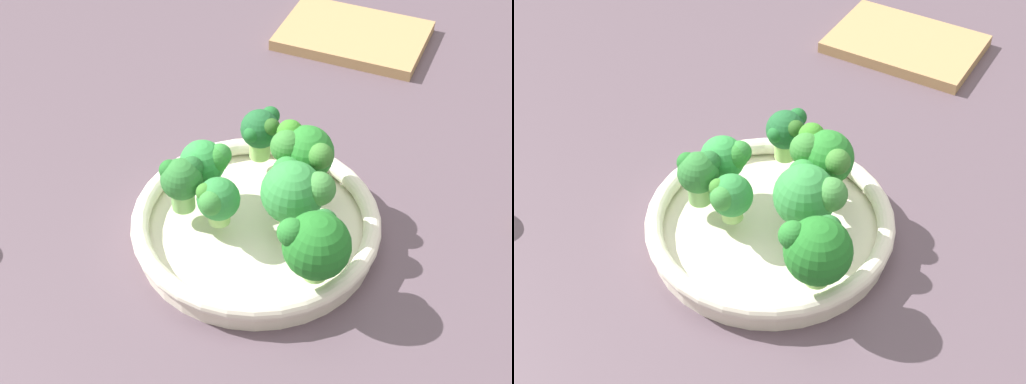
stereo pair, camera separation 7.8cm
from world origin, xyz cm
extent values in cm
cube|color=#584751|center=(0.00, 0.00, -1.25)|extent=(130.00, 130.00, 2.50)
cylinder|color=#ECE2C8|center=(-2.80, -2.86, 0.79)|extent=(25.58, 25.58, 1.58)
torus|color=#ECE4CA|center=(-2.80, -2.86, 2.54)|extent=(26.64, 26.64, 1.93)
cylinder|color=#86B54F|center=(1.00, -3.03, 4.35)|extent=(2.70, 2.70, 1.69)
sphere|color=#338D3F|center=(1.00, -3.03, 7.32)|extent=(6.54, 6.54, 6.54)
sphere|color=#40873C|center=(3.66, -3.09, 8.41)|extent=(3.49, 3.49, 3.49)
sphere|color=#2E8936|center=(0.14, -0.74, 8.03)|extent=(3.12, 3.12, 3.12)
cylinder|color=#9DDA72|center=(4.55, -10.04, 4.46)|extent=(2.54, 2.54, 1.90)
sphere|color=#217024|center=(4.55, -10.04, 7.56)|extent=(6.63, 6.63, 6.63)
sphere|color=#27772B|center=(2.15, -10.50, 9.30)|extent=(2.74, 2.74, 2.74)
sphere|color=#266A2D|center=(4.86, -7.92, 8.60)|extent=(2.67, 2.67, 2.67)
cylinder|color=#85C369|center=(-10.52, -3.53, 4.74)|extent=(2.51, 2.51, 2.48)
sphere|color=#2E7732|center=(-10.52, -3.53, 7.42)|extent=(4.42, 4.42, 4.42)
sphere|color=#226C27|center=(-11.79, -3.34, 8.27)|extent=(2.22, 2.22, 2.22)
sphere|color=#24672D|center=(-9.67, -2.49, 8.21)|extent=(2.51, 2.51, 2.51)
cylinder|color=#89B35F|center=(1.47, 2.73, 4.73)|extent=(2.43, 2.43, 2.44)
sphere|color=#297E2B|center=(1.47, 2.73, 7.90)|extent=(6.00, 6.00, 6.00)
sphere|color=#398B26|center=(-0.53, 3.83, 9.46)|extent=(2.87, 2.87, 2.87)
sphere|color=#3B7B2F|center=(3.16, 0.95, 9.27)|extent=(2.71, 2.71, 2.71)
sphere|color=#378033|center=(-0.53, 2.05, 9.00)|extent=(3.56, 3.56, 3.56)
cylinder|color=#9AC867|center=(-9.25, 0.28, 4.42)|extent=(2.44, 2.44, 1.83)
sphere|color=green|center=(-9.25, 0.28, 6.94)|extent=(4.93, 4.93, 4.93)
sphere|color=#328435|center=(-7.45, 0.55, 7.82)|extent=(2.57, 2.57, 2.57)
sphere|color=#318630|center=(-7.81, 0.19, 7.59)|extent=(2.87, 2.87, 2.87)
cylinder|color=#8EBE64|center=(-6.30, -4.79, 4.33)|extent=(2.31, 2.31, 1.65)
sphere|color=#2E823A|center=(-6.30, -4.79, 6.62)|extent=(4.51, 4.51, 4.51)
sphere|color=#378436|center=(-6.67, -6.11, 7.25)|extent=(2.65, 2.65, 2.65)
sphere|color=#3A812B|center=(-7.55, -5.21, 7.68)|extent=(1.91, 1.91, 1.91)
cylinder|color=#9AD36B|center=(-4.32, 6.41, 4.74)|extent=(2.43, 2.43, 2.47)
sphere|color=#1E5D2D|center=(-4.32, 6.41, 7.41)|extent=(4.41, 4.41, 4.41)
sphere|color=#1D6129|center=(-3.45, 7.98, 8.21)|extent=(2.12, 2.12, 2.12)
sphere|color=#1F672B|center=(-4.91, 4.86, 7.72)|extent=(1.87, 1.87, 1.87)
sphere|color=#29581E|center=(-2.83, 5.51, 8.61)|extent=(1.88, 1.88, 1.88)
cube|color=tan|center=(2.84, 39.20, 0.80)|extent=(23.22, 18.30, 1.60)
camera|label=1|loc=(9.12, -58.95, 59.58)|focal=53.32mm
camera|label=2|loc=(16.63, -56.81, 59.58)|focal=53.32mm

